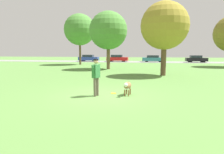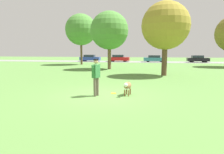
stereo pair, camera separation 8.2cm
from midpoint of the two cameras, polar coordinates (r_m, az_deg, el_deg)
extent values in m
plane|color=#56843D|center=(9.66, -3.08, -5.28)|extent=(120.00, 120.00, 0.00)
cube|color=gray|center=(39.87, 6.72, 4.34)|extent=(120.00, 6.00, 0.01)
cylinder|color=#665B4C|center=(9.57, -4.42, -2.73)|extent=(0.17, 0.17, 0.88)
cylinder|color=#665B4C|center=(9.40, -5.17, -2.93)|extent=(0.17, 0.17, 0.88)
cube|color=#2D7038|center=(9.38, -4.84, 1.68)|extent=(0.34, 0.44, 0.62)
cylinder|color=#2D7038|center=(9.56, -4.08, 1.80)|extent=(0.16, 0.24, 0.63)
cylinder|color=#2D7038|center=(9.20, -5.64, 1.56)|extent=(0.16, 0.24, 0.63)
sphere|color=tan|center=(9.34, -4.87, 4.47)|extent=(0.28, 0.28, 0.22)
cylinder|color=black|center=(9.34, -4.88, 4.94)|extent=(0.30, 0.30, 0.06)
ellipsoid|color=olive|center=(9.64, 4.22, -2.48)|extent=(0.42, 0.69, 0.35)
ellipsoid|color=white|center=(9.48, 3.99, -3.02)|extent=(0.26, 0.22, 0.19)
sphere|color=white|center=(9.25, 3.71, -2.29)|extent=(0.21, 0.21, 0.19)
cylinder|color=olive|center=(9.49, 4.51, -4.61)|extent=(0.08, 0.08, 0.29)
cylinder|color=olive|center=(9.53, 3.38, -4.55)|extent=(0.08, 0.08, 0.29)
cylinder|color=olive|center=(9.88, 5.00, -4.14)|extent=(0.08, 0.08, 0.29)
cylinder|color=olive|center=(9.92, 3.91, -4.09)|extent=(0.08, 0.08, 0.29)
cylinder|color=olive|center=(10.02, 4.72, -1.80)|extent=(0.07, 0.21, 0.19)
cylinder|color=yellow|center=(10.09, 0.21, -4.67)|extent=(0.27, 0.27, 0.02)
torus|color=yellow|center=(10.09, 0.21, -4.67)|extent=(0.26, 0.26, 0.02)
cylinder|color=brown|center=(17.92, 14.36, 4.79)|extent=(0.45, 0.45, 2.74)
sphere|color=olive|center=(18.04, 14.66, 14.02)|extent=(4.07, 4.07, 4.07)
cylinder|color=brown|center=(23.55, -1.16, 5.71)|extent=(0.40, 0.40, 2.83)
sphere|color=#4C8938|center=(23.66, -1.18, 13.16)|extent=(4.40, 4.40, 4.40)
cylinder|color=brown|center=(32.00, -9.17, 6.76)|extent=(0.32, 0.32, 3.60)
sphere|color=#4C8938|center=(32.17, -9.31, 13.22)|extent=(4.84, 4.84, 4.84)
cube|color=#284293|center=(41.48, -6.71, 5.24)|extent=(4.10, 1.88, 0.68)
cube|color=#232D38|center=(41.49, -6.88, 6.03)|extent=(2.15, 1.59, 0.46)
cylinder|color=black|center=(41.94, -4.81, 4.96)|extent=(0.66, 0.21, 0.65)
cylinder|color=black|center=(40.43, -5.32, 4.86)|extent=(0.66, 0.21, 0.65)
cylinder|color=black|center=(42.57, -8.02, 4.95)|extent=(0.66, 0.21, 0.65)
cylinder|color=black|center=(41.08, -8.63, 4.85)|extent=(0.66, 0.21, 0.65)
cube|color=red|center=(40.29, 1.53, 5.22)|extent=(4.24, 1.82, 0.66)
cube|color=#232D38|center=(40.29, 1.35, 6.03)|extent=(2.21, 1.56, 0.48)
cylinder|color=black|center=(40.90, 3.45, 4.91)|extent=(0.67, 0.20, 0.66)
cylinder|color=black|center=(39.36, 3.19, 4.82)|extent=(0.67, 0.20, 0.66)
cylinder|color=black|center=(41.27, -0.05, 4.95)|extent=(0.67, 0.20, 0.66)
cylinder|color=black|center=(39.74, -0.45, 4.85)|extent=(0.67, 0.20, 0.66)
cube|color=teal|center=(39.87, 11.66, 5.00)|extent=(4.33, 1.95, 0.65)
cube|color=#232D38|center=(39.85, 11.49, 5.79)|extent=(2.27, 1.64, 0.45)
cylinder|color=black|center=(40.78, 13.39, 4.67)|extent=(0.60, 0.22, 0.59)
cylinder|color=black|center=(39.18, 13.60, 4.56)|extent=(0.60, 0.22, 0.59)
cylinder|color=black|center=(40.63, 9.77, 4.75)|extent=(0.60, 0.22, 0.59)
cylinder|color=black|center=(39.03, 9.83, 4.65)|extent=(0.60, 0.22, 0.59)
cube|color=black|center=(40.89, 22.89, 4.63)|extent=(3.83, 1.66, 0.60)
cube|color=#232D38|center=(40.85, 22.77, 5.39)|extent=(1.99, 1.43, 0.48)
cylinder|color=black|center=(41.86, 24.19, 4.33)|extent=(0.66, 0.20, 0.66)
cylinder|color=black|center=(40.50, 24.69, 4.22)|extent=(0.66, 0.20, 0.66)
cylinder|color=black|center=(41.34, 21.11, 4.46)|extent=(0.66, 0.20, 0.66)
cylinder|color=black|center=(39.96, 21.51, 4.35)|extent=(0.66, 0.20, 0.66)
camera|label=1|loc=(0.04, -90.25, -0.03)|focal=32.00mm
camera|label=2|loc=(0.04, 89.75, 0.03)|focal=32.00mm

